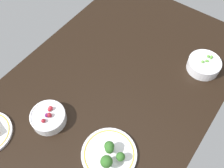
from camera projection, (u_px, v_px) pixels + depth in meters
dining_table at (112, 89)px, 124.80cm from camera, size 147.62×93.12×4.00cm
bowl_berries at (48, 117)px, 110.81cm from camera, size 15.26×15.26×6.91cm
bowl_peas at (204, 65)px, 126.62cm from camera, size 16.05×16.05×6.75cm
plate_broccoli at (109, 154)px, 102.67cm from camera, size 22.59×22.59×8.44cm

